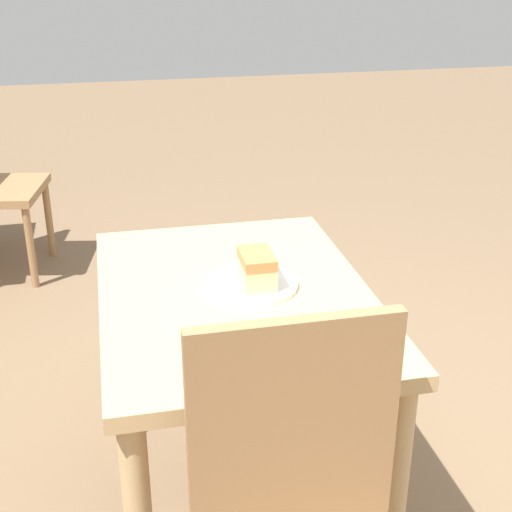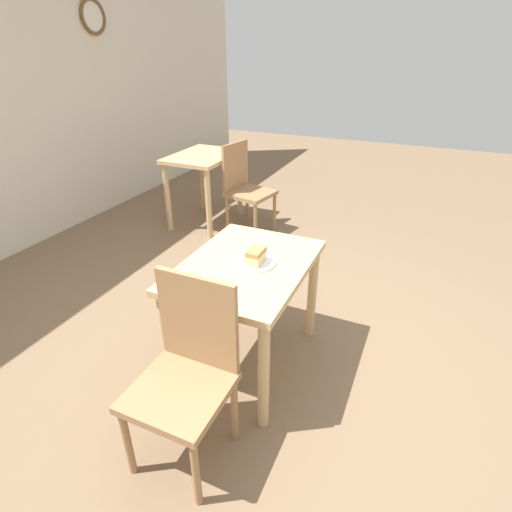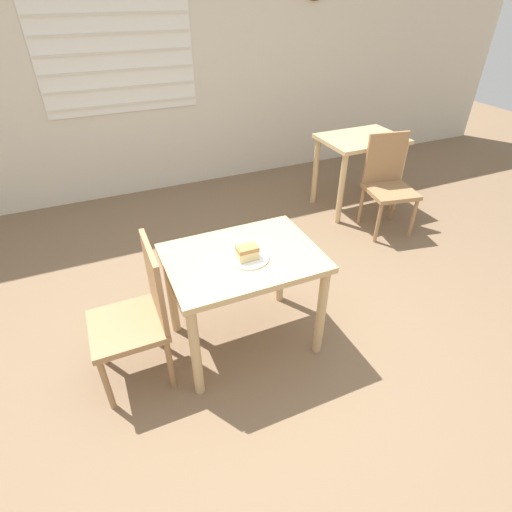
{
  "view_description": "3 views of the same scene",
  "coord_description": "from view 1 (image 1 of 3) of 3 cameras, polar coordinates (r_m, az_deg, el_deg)",
  "views": [
    {
      "loc": [
        -1.58,
        0.57,
        1.55
      ],
      "look_at": [
        0.07,
        0.22,
        0.79
      ],
      "focal_mm": 50.0,
      "sensor_mm": 36.0,
      "label": 1
    },
    {
      "loc": [
        -1.78,
        -0.58,
        1.83
      ],
      "look_at": [
        0.07,
        0.24,
        0.75
      ],
      "focal_mm": 28.0,
      "sensor_mm": 36.0,
      "label": 2
    },
    {
      "loc": [
        -0.71,
        -1.57,
        2.1
      ],
      "look_at": [
        0.07,
        0.2,
        0.75
      ],
      "focal_mm": 28.0,
      "sensor_mm": 36.0,
      "label": 3
    }
  ],
  "objects": [
    {
      "name": "cake_slice",
      "position": [
        1.81,
        0.07,
        -1.0
      ],
      "size": [
        0.13,
        0.08,
        0.09
      ],
      "color": "#E5CC89",
      "rests_on": "plate"
    },
    {
      "name": "dining_table_near",
      "position": [
        1.88,
        -1.65,
        -6.1
      ],
      "size": [
        0.93,
        0.68,
        0.72
      ],
      "color": "tan",
      "rests_on": "ground_plane"
    },
    {
      "name": "plate",
      "position": [
        1.84,
        -0.45,
        -2.26
      ],
      "size": [
        0.25,
        0.25,
        0.01
      ],
      "color": "white",
      "rests_on": "dining_table_near"
    },
    {
      "name": "ground_plane",
      "position": [
        2.28,
        5.96,
        -18.63
      ],
      "size": [
        14.0,
        14.0,
        0.0
      ],
      "primitive_type": "plane",
      "color": "#7A6047"
    }
  ]
}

